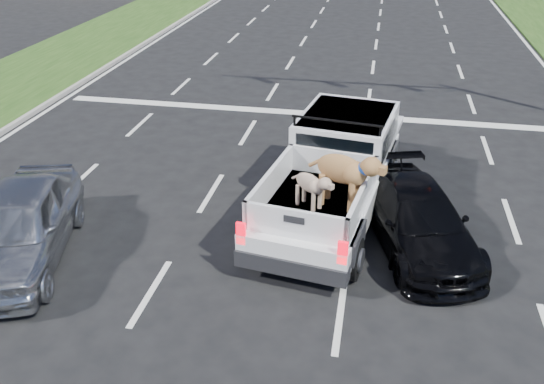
# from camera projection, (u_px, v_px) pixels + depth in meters

# --- Properties ---
(ground) EXTENTS (160.00, 160.00, 0.00)m
(ground) POSITION_uv_depth(u_px,v_px,m) (243.00, 304.00, 10.34)
(ground) COLOR black
(ground) RESTS_ON ground
(road_markings) EXTENTS (17.75, 60.00, 0.01)m
(road_markings) POSITION_uv_depth(u_px,v_px,m) (297.00, 156.00, 16.02)
(road_markings) COLOR silver
(road_markings) RESTS_ON ground
(pickup_truck) EXTENTS (2.98, 6.20, 2.23)m
(pickup_truck) POSITION_uv_depth(u_px,v_px,m) (335.00, 171.00, 12.80)
(pickup_truck) COLOR black
(pickup_truck) RESTS_ON ground
(silver_sedan) EXTENTS (2.86, 4.71, 1.50)m
(silver_sedan) POSITION_uv_depth(u_px,v_px,m) (19.00, 225.00, 11.30)
(silver_sedan) COLOR #B2B5BA
(silver_sedan) RESTS_ON ground
(black_coupe) EXTENTS (2.89, 4.57, 1.23)m
(black_coupe) POSITION_uv_depth(u_px,v_px,m) (418.00, 219.00, 11.78)
(black_coupe) COLOR black
(black_coupe) RESTS_ON ground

